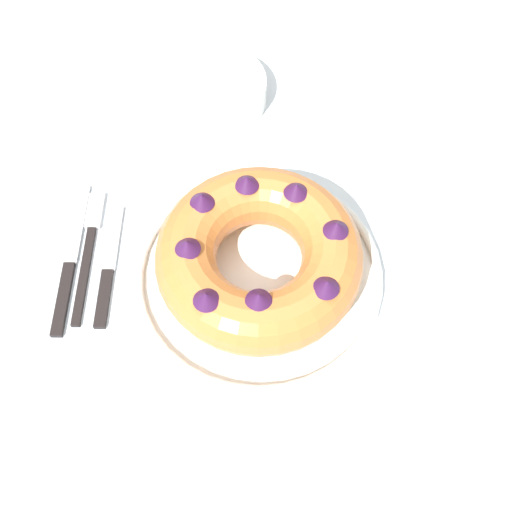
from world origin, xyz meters
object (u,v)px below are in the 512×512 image
(bundt_cake, at_px, (256,256))
(serving_dish, at_px, (256,274))
(side_bowl, at_px, (213,91))
(cake_knife, at_px, (106,273))
(serving_knife, at_px, (68,266))
(fork, at_px, (87,246))

(bundt_cake, bearing_deg, serving_dish, 82.76)
(side_bowl, bearing_deg, bundt_cake, -77.40)
(cake_knife, relative_size, side_bowl, 1.11)
(bundt_cake, height_order, cake_knife, bundt_cake)
(cake_knife, bearing_deg, side_bowl, 62.45)
(serving_knife, height_order, cake_knife, same)
(fork, bearing_deg, serving_knife, -124.49)
(bundt_cake, distance_m, side_bowl, 0.35)
(serving_dish, relative_size, bundt_cake, 1.25)
(serving_knife, height_order, side_bowl, side_bowl)
(fork, xyz_separation_m, side_bowl, (0.17, 0.29, 0.02))
(serving_dish, relative_size, serving_knife, 1.39)
(serving_dish, distance_m, cake_knife, 0.22)
(bundt_cake, height_order, side_bowl, bundt_cake)
(fork, height_order, cake_knife, cake_knife)
(serving_knife, bearing_deg, side_bowl, 62.41)
(serving_dish, distance_m, fork, 0.25)
(bundt_cake, relative_size, fork, 1.27)
(bundt_cake, distance_m, fork, 0.26)
(serving_dish, distance_m, serving_knife, 0.27)
(bundt_cake, relative_size, cake_knife, 1.41)
(cake_knife, xyz_separation_m, side_bowl, (0.14, 0.34, 0.02))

